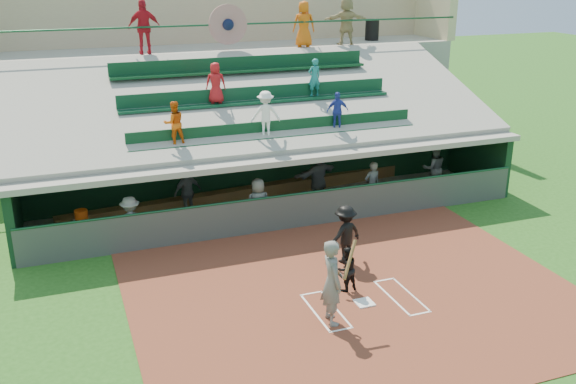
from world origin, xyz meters
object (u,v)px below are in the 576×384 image
object	(u,v)px
batter_at_plate	(332,282)
catcher	(346,269)
home_plate	(364,303)
white_table	(85,233)
water_cooler	(81,216)
trash_bin	(372,30)

from	to	relation	value
batter_at_plate	catcher	size ratio (longest dim) A/B	1.74
home_plate	white_table	distance (m)	8.53
batter_at_plate	catcher	xyz separation A→B (m)	(0.96, 1.26, -0.44)
batter_at_plate	water_cooler	world-z (taller)	batter_at_plate
home_plate	water_cooler	xyz separation A→B (m)	(-6.16, 6.02, 0.84)
water_cooler	trash_bin	distance (m)	15.50
home_plate	trash_bin	size ratio (longest dim) A/B	0.48
catcher	water_cooler	distance (m)	7.99
batter_at_plate	white_table	size ratio (longest dim) A/B	2.74
white_table	catcher	bearing A→B (deg)	-25.03
home_plate	white_table	bearing A→B (deg)	135.72
catcher	white_table	bearing A→B (deg)	-51.01
home_plate	white_table	world-z (taller)	white_table
white_table	water_cooler	world-z (taller)	water_cooler
white_table	water_cooler	xyz separation A→B (m)	(-0.06, 0.07, 0.51)
catcher	water_cooler	bearing A→B (deg)	-51.10
batter_at_plate	catcher	distance (m)	1.64
water_cooler	home_plate	bearing A→B (deg)	-44.33
home_plate	water_cooler	distance (m)	8.65
batter_at_plate	white_table	bearing A→B (deg)	127.97
water_cooler	white_table	bearing A→B (deg)	-49.29
home_plate	water_cooler	bearing A→B (deg)	135.67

